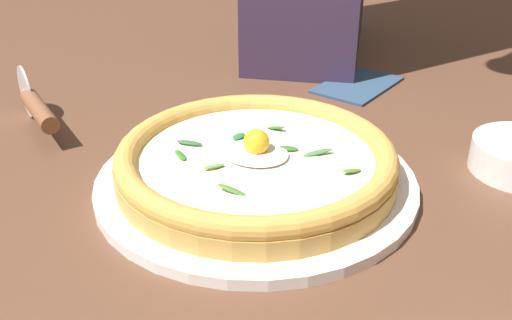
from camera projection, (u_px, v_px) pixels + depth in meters
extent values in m
cube|color=brown|center=(226.00, 180.00, 0.68)|extent=(2.40, 2.40, 0.03)
cylinder|color=white|center=(256.00, 181.00, 0.63)|extent=(0.34, 0.34, 0.01)
cylinder|color=tan|center=(256.00, 168.00, 0.63)|extent=(0.30, 0.30, 0.02)
torus|color=gold|center=(256.00, 154.00, 0.62)|extent=(0.30, 0.30, 0.02)
cylinder|color=#F1EECE|center=(256.00, 158.00, 0.62)|extent=(0.25, 0.25, 0.00)
ellipsoid|color=white|center=(256.00, 153.00, 0.62)|extent=(0.07, 0.06, 0.01)
sphere|color=yellow|center=(256.00, 142.00, 0.61)|extent=(0.03, 0.03, 0.03)
ellipsoid|color=#2F5B2E|center=(189.00, 143.00, 0.64)|extent=(0.03, 0.02, 0.00)
ellipsoid|color=#346B24|center=(288.00, 148.00, 0.63)|extent=(0.02, 0.02, 0.01)
ellipsoid|color=#437929|center=(232.00, 190.00, 0.55)|extent=(0.03, 0.01, 0.01)
ellipsoid|color=#42753A|center=(318.00, 152.00, 0.62)|extent=(0.03, 0.03, 0.01)
ellipsoid|color=#366B28|center=(276.00, 128.00, 0.67)|extent=(0.02, 0.01, 0.01)
ellipsoid|color=#398028|center=(181.00, 155.00, 0.61)|extent=(0.02, 0.02, 0.01)
ellipsoid|color=#2D7D3C|center=(239.00, 136.00, 0.65)|extent=(0.01, 0.03, 0.01)
ellipsoid|color=#4A7C30|center=(350.00, 172.00, 0.58)|extent=(0.02, 0.02, 0.01)
ellipsoid|color=#61953E|center=(214.00, 166.00, 0.59)|extent=(0.02, 0.02, 0.00)
cylinder|color=silver|center=(26.00, 92.00, 0.78)|extent=(0.06, 0.04, 0.07)
cylinder|color=silver|center=(27.00, 94.00, 0.78)|extent=(0.02, 0.02, 0.01)
cylinder|color=brown|center=(39.00, 110.00, 0.73)|extent=(0.11, 0.07, 0.02)
cube|color=#2E4863|center=(358.00, 84.00, 0.90)|extent=(0.11, 0.15, 0.01)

